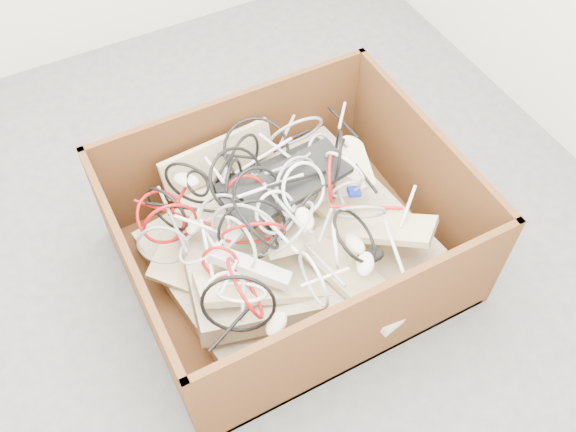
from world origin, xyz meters
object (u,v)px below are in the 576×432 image
cardboard_box (287,248)px  vga_plug (354,192)px  power_strip_left (233,235)px  power_strip_right (250,267)px

cardboard_box → vga_plug: size_ratio=26.12×
vga_plug → power_strip_left: bearing=-169.6°
power_strip_left → power_strip_right: power_strip_left is taller
power_strip_left → vga_plug: size_ratio=5.87×
cardboard_box → power_strip_right: (-0.21, -0.14, 0.21)m
cardboard_box → vga_plug: bearing=-6.3°
cardboard_box → power_strip_right: size_ratio=4.20×
power_strip_right → cardboard_box: bearing=79.0°
power_strip_left → power_strip_right: (-0.00, -0.14, -0.01)m
cardboard_box → vga_plug: 0.34m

